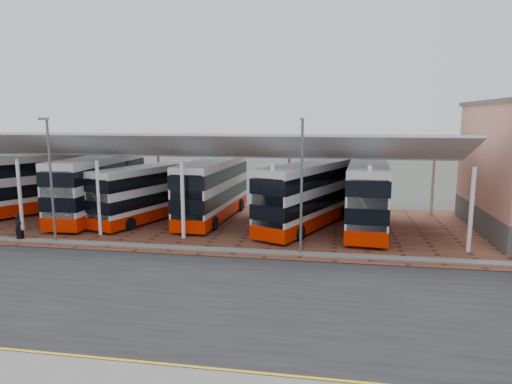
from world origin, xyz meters
TOP-DOWN VIEW (x-y plane):
  - ground at (0.00, 0.00)m, footprint 140.00×140.00m
  - road at (0.00, -1.00)m, footprint 120.00×14.00m
  - forecourt at (2.00, 13.00)m, footprint 72.00×16.00m
  - north_kerb at (0.00, 6.20)m, footprint 120.00×0.80m
  - yellow_line_near at (0.00, -7.00)m, footprint 120.00×0.12m
  - yellow_line_far at (0.00, -6.70)m, footprint 120.00×0.12m
  - canopy at (-6.00, 13.94)m, footprint 37.00×11.63m
  - lamp_west at (-14.00, 6.27)m, footprint 0.16×0.90m
  - lamp_east at (2.00, 6.27)m, footprint 0.16×0.90m
  - bus_0 at (-21.60, 13.45)m, footprint 8.30×11.81m
  - bus_1 at (-14.80, 13.73)m, footprint 3.14×12.01m
  - bus_2 at (-10.52, 13.44)m, footprint 5.65×10.60m
  - bus_3 at (-5.58, 14.62)m, footprint 3.36×11.53m
  - bus_4 at (1.99, 13.10)m, footprint 6.95×11.59m
  - bus_5 at (6.29, 13.48)m, footprint 3.55×11.88m
  - pedestrian at (-16.97, 6.73)m, footprint 0.43×0.62m
  - suitcase at (-16.55, 6.31)m, footprint 0.37×0.26m

SIDE VIEW (x-z plane):
  - ground at x=0.00m, z-range 0.00..0.00m
  - road at x=0.00m, z-range 0.00..0.02m
  - yellow_line_near at x=0.00m, z-range 0.02..0.03m
  - yellow_line_far at x=0.00m, z-range 0.02..0.03m
  - forecourt at x=2.00m, z-range 0.00..0.06m
  - north_kerb at x=0.00m, z-range 0.00..0.14m
  - suitcase at x=-16.55m, z-range 0.06..0.70m
  - pedestrian at x=-16.97m, z-range 0.06..1.66m
  - bus_2 at x=-10.52m, z-range 0.05..4.33m
  - bus_3 at x=-5.58m, z-range 0.04..4.74m
  - bus_4 at x=1.99m, z-range 0.04..4.77m
  - bus_5 at x=6.29m, z-range 0.04..4.87m
  - bus_1 at x=-14.80m, z-range 0.04..4.98m
  - bus_0 at x=-21.60m, z-range 0.04..4.99m
  - lamp_west at x=-14.00m, z-range 0.32..8.40m
  - lamp_east at x=2.00m, z-range 0.32..8.40m
  - canopy at x=-6.00m, z-range 2.26..9.33m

